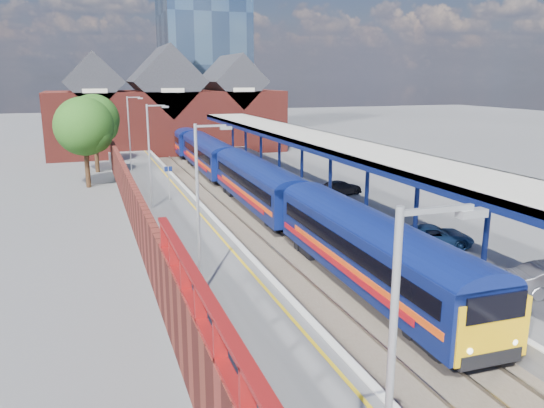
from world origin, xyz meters
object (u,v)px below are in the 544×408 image
Objects in this scene: train at (230,165)px; platform_sign at (169,177)px; lamp_post_a at (397,401)px; parked_car_blue at (433,236)px; parked_car_dark at (340,188)px; lamp_post_d at (130,129)px; lamp_post_b at (201,201)px; lamp_post_c at (151,150)px.

platform_sign reaches higher than train.
lamp_post_a is 1.69× the size of parked_car_blue.
lamp_post_d is at bearing 19.01° from parked_car_dark.
lamp_post_b is 16.00m from lamp_post_c.
parked_car_dark is at bearing 64.82° from lamp_post_a.
platform_sign is 19.39m from parked_car_blue.
parked_car_blue is (12.78, 16.37, -3.42)m from lamp_post_a.
lamp_post_d is at bearing 90.00° from lamp_post_a.
train is 10.77m from lamp_post_d.
lamp_post_c reaches higher than parked_car_dark.
lamp_post_a is 21.05m from parked_car_blue.
lamp_post_b reaches higher than train.
parked_car_blue is at bearing -53.85° from platform_sign.
lamp_post_d is (0.00, 32.00, 0.00)m from lamp_post_b.
lamp_post_a and lamp_post_c have the same top height.
platform_sign is (1.36, 32.00, -2.30)m from lamp_post_a.
lamp_post_c is 16.00m from lamp_post_d.
lamp_post_b and lamp_post_d have the same top height.
platform_sign is 0.60× the size of parked_car_blue.
platform_sign is 0.64× the size of parked_car_dark.
parked_car_blue is (12.78, -29.63, -3.42)m from lamp_post_d.
parked_car_blue is at bearing 52.02° from lamp_post_a.
lamp_post_b is at bearing -94.33° from platform_sign.
parked_car_dark is (13.78, -0.70, -3.42)m from lamp_post_c.
parked_car_blue is (4.93, -22.84, -0.55)m from train.
train is at bearing 10.35° from parked_car_dark.
lamp_post_a and lamp_post_d have the same top height.
lamp_post_d is at bearing 41.70° from parked_car_blue.
train is 9.42× the size of lamp_post_c.
train is at bearing 78.67° from lamp_post_a.
platform_sign is (-6.49, -7.21, 0.57)m from train.
lamp_post_a is 14.00m from lamp_post_b.
lamp_post_b is 20.88m from parked_car_dark.
lamp_post_c is 14.22m from parked_car_dark.
train is at bearing 30.54° from parked_car_blue.
lamp_post_c is 1.69× the size of parked_car_blue.
lamp_post_a is at bearing -90.00° from lamp_post_d.
train is 9.42× the size of lamp_post_b.
parked_car_dark is at bearing 48.00° from lamp_post_b.
lamp_post_b is (-7.86, -25.21, 2.87)m from train.
parked_car_dark is 12.97m from parked_car_blue.
platform_sign is at bearing -131.99° from train.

